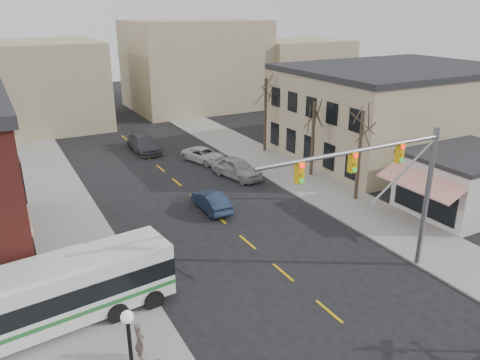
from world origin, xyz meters
The scene contains 17 objects.
ground centered at (0.00, 0.00, 0.00)m, with size 160.00×160.00×0.00m, color black.
sidewalk_west centered at (-9.50, 20.00, 0.06)m, with size 5.00×60.00×0.12m, color gray.
sidewalk_east centered at (9.50, 20.00, 0.06)m, with size 5.00×60.00×0.12m, color gray.
tan_building centered at (22.00, 20.00, 4.26)m, with size 20.30×15.30×8.50m.
awning_shop centered at (15.97, 7.00, 2.16)m, with size 9.74×6.20×4.30m.
tree_east_a centered at (10.50, 12.00, 3.50)m, with size 0.28×0.28×6.75m.
tree_east_b centered at (10.80, 18.00, 3.27)m, with size 0.28×0.28×6.30m.
tree_east_c centered at (11.00, 26.00, 3.72)m, with size 0.28×0.28×7.20m.
transit_bus centered at (-12.23, 6.94, 1.76)m, with size 12.29×4.05×3.11m.
traffic_signal_mast centered at (4.22, 3.09, 5.79)m, with size 10.93×0.30×8.00m.
street_lamp centered at (-9.90, 0.50, 3.20)m, with size 0.44×0.44×4.31m.
car_a centered at (5.00, 20.71, 0.85)m, with size 2.02×5.01×1.71m, color #97989C.
car_b centered at (0.12, 15.51, 0.69)m, with size 1.47×4.21×1.39m, color #17243B.
car_c centered at (4.31, 25.91, 0.65)m, with size 2.16×4.68×1.30m, color silver.
car_d centered at (0.36, 31.85, 0.81)m, with size 2.26×5.56×1.61m, color #454449.
pedestrian_near centered at (-8.93, 3.11, 0.97)m, with size 0.62×0.41×1.69m, color #5C4B49.
pedestrian_far centered at (-10.70, 8.01, 0.88)m, with size 0.74×0.58×1.52m, color #333E5A.
Camera 1 is at (-12.75, -12.50, 13.77)m, focal length 35.00 mm.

